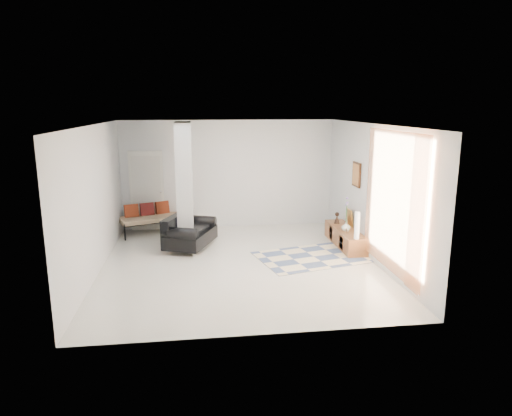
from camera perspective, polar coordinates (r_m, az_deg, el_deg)
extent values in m
plane|color=beige|center=(9.39, -2.04, -6.94)|extent=(6.00, 6.00, 0.00)
plane|color=white|center=(8.85, -2.18, 10.39)|extent=(6.00, 6.00, 0.00)
plane|color=silver|center=(11.97, -3.48, 4.23)|extent=(6.00, 0.00, 6.00)
plane|color=silver|center=(6.12, 0.56, -3.94)|extent=(6.00, 0.00, 6.00)
plane|color=silver|center=(9.18, -19.45, 0.95)|extent=(0.00, 6.00, 6.00)
plane|color=silver|center=(9.67, 14.35, 1.84)|extent=(0.00, 6.00, 6.00)
cube|color=#A1A5A8|center=(10.56, -8.90, 2.97)|extent=(0.35, 1.20, 2.80)
cube|color=white|center=(12.03, -13.48, 2.11)|extent=(0.85, 0.06, 2.04)
plane|color=orange|center=(8.59, 16.68, 0.71)|extent=(0.00, 2.55, 2.55)
cube|color=#351C0E|center=(10.44, 12.46, 4.11)|extent=(0.04, 0.45, 0.55)
cube|color=brown|center=(10.68, 11.08, -3.61)|extent=(0.45, 1.81, 0.40)
cube|color=#351C0E|center=(10.25, 10.64, -4.28)|extent=(0.02, 0.24, 0.28)
cube|color=#351C0E|center=(10.99, 9.35, -3.09)|extent=(0.02, 0.24, 0.28)
cube|color=#C48C39|center=(10.87, 11.65, -1.17)|extent=(0.09, 0.32, 0.40)
cube|color=silver|center=(10.22, 11.31, -2.85)|extent=(0.04, 0.10, 0.12)
cylinder|color=silver|center=(10.12, -10.99, -5.42)|extent=(0.05, 0.05, 0.10)
cylinder|color=silver|center=(11.09, -8.50, -3.72)|extent=(0.05, 0.05, 0.10)
cylinder|color=silver|center=(9.87, -7.76, -5.75)|extent=(0.05, 0.05, 0.10)
cylinder|color=silver|center=(10.87, -5.51, -3.98)|extent=(0.05, 0.05, 0.10)
cube|color=black|center=(10.42, -8.18, -3.63)|extent=(1.27, 1.57, 0.30)
cube|color=black|center=(10.46, -9.79, -1.75)|extent=(0.70, 1.33, 0.36)
cylinder|color=black|center=(9.87, -9.48, -3.21)|extent=(0.82, 0.55, 0.28)
cylinder|color=black|center=(10.86, -7.08, -1.67)|extent=(0.82, 0.55, 0.28)
cube|color=black|center=(10.40, -9.20, -1.69)|extent=(0.32, 0.51, 0.31)
cylinder|color=black|center=(11.32, -16.07, -2.95)|extent=(0.04, 0.04, 0.40)
cylinder|color=black|center=(11.76, -8.10, -2.00)|extent=(0.04, 0.04, 0.40)
cylinder|color=black|center=(11.97, -16.79, -2.16)|extent=(0.04, 0.04, 0.40)
cylinder|color=black|center=(12.39, -9.21, -1.28)|extent=(0.04, 0.04, 0.40)
cube|color=#C5B390|center=(11.79, -12.52, -1.24)|extent=(1.83, 1.26, 0.12)
cube|color=maroon|center=(11.75, -15.31, -0.33)|extent=(0.38, 0.27, 0.33)
cube|color=#581716|center=(11.84, -13.46, -0.13)|extent=(0.38, 0.27, 0.33)
cube|color=maroon|center=(11.95, -11.64, 0.07)|extent=(0.38, 0.27, 0.33)
cube|color=beige|center=(9.84, 7.21, -6.06)|extent=(2.61, 2.05, 0.01)
cylinder|color=silver|center=(9.84, 12.52, -2.13)|extent=(0.11, 0.11, 0.58)
imported|color=white|center=(10.44, 11.17, -2.28)|extent=(0.22, 0.22, 0.20)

